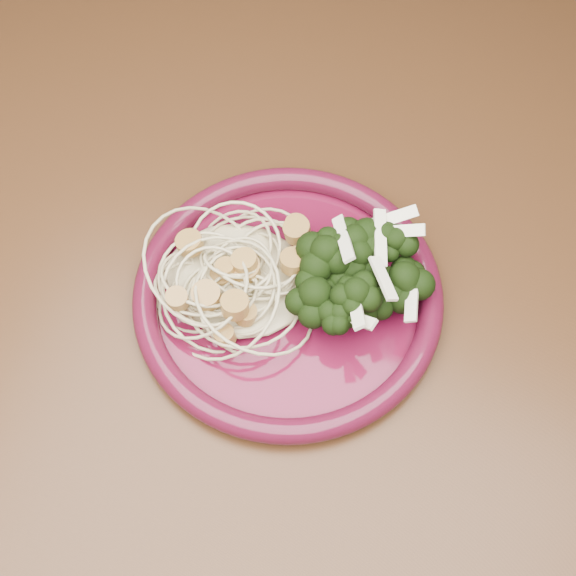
{
  "coord_description": "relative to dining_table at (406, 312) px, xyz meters",
  "views": [
    {
      "loc": [
        0.03,
        -0.35,
        1.29
      ],
      "look_at": [
        -0.08,
        -0.08,
        0.77
      ],
      "focal_mm": 50.0,
      "sensor_mm": 36.0,
      "label": 1
    }
  ],
  "objects": [
    {
      "name": "onion_garnish",
      "position": [
        -0.03,
        -0.08,
        0.16
      ],
      "size": [
        0.06,
        0.09,
        0.05
      ],
      "primitive_type": null,
      "rotation": [
        0.0,
        0.0,
        0.06
      ],
      "color": "white",
      "rests_on": "broccoli_pile"
    },
    {
      "name": "scallop_cluster",
      "position": [
        -0.12,
        -0.08,
        0.15
      ],
      "size": [
        0.12,
        0.12,
        0.04
      ],
      "primitive_type": null,
      "rotation": [
        0.0,
        0.0,
        0.06
      ],
      "color": "#B88D47",
      "rests_on": "spaghetti_pile"
    },
    {
      "name": "dining_table",
      "position": [
        0.0,
        0.0,
        0.0
      ],
      "size": [
        1.2,
        0.8,
        0.75
      ],
      "color": "#472814",
      "rests_on": "ground"
    },
    {
      "name": "broccoli_pile",
      "position": [
        -0.03,
        -0.08,
        0.13
      ],
      "size": [
        0.09,
        0.14,
        0.05
      ],
      "primitive_type": "ellipsoid",
      "rotation": [
        0.0,
        0.0,
        0.06
      ],
      "color": "black",
      "rests_on": "dinner_plate"
    },
    {
      "name": "spaghetti_pile",
      "position": [
        -0.12,
        -0.08,
        0.12
      ],
      "size": [
        0.12,
        0.11,
        0.03
      ],
      "primitive_type": "ellipsoid",
      "rotation": [
        0.0,
        0.0,
        0.06
      ],
      "color": "#C8BD90",
      "rests_on": "dinner_plate"
    },
    {
      "name": "dinner_plate",
      "position": [
        -0.08,
        -0.08,
        0.11
      ],
      "size": [
        0.25,
        0.25,
        0.02
      ],
      "rotation": [
        0.0,
        0.0,
        0.06
      ],
      "color": "#540B24",
      "rests_on": "dining_table"
    }
  ]
}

